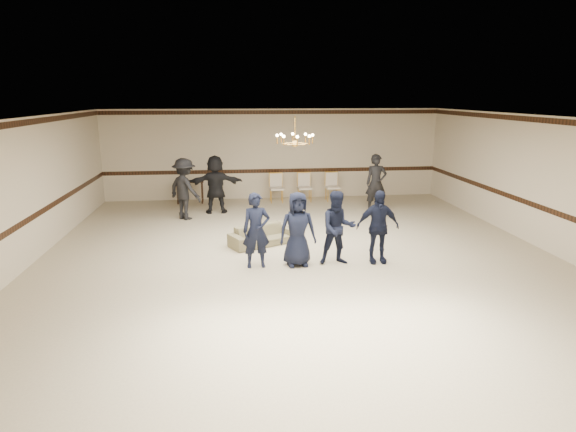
# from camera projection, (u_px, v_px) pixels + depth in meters

# --- Properties ---
(room) EXTENTS (12.01, 14.01, 3.21)m
(room) POSITION_uv_depth(u_px,v_px,m) (301.00, 191.00, 10.81)
(room) COLOR beige
(room) RESTS_ON ground
(chair_rail) EXTENTS (12.00, 0.02, 0.14)m
(chair_rail) POSITION_uv_depth(u_px,v_px,m) (274.00, 171.00, 17.69)
(chair_rail) COLOR #331B0F
(chair_rail) RESTS_ON wall_back
(crown_molding) EXTENTS (12.00, 0.02, 0.14)m
(crown_molding) POSITION_uv_depth(u_px,v_px,m) (273.00, 112.00, 17.18)
(crown_molding) COLOR #331B0F
(crown_molding) RESTS_ON wall_back
(chandelier) EXTENTS (0.94, 0.94, 0.89)m
(chandelier) POSITION_uv_depth(u_px,v_px,m) (295.00, 130.00, 11.46)
(chandelier) COLOR gold
(chandelier) RESTS_ON ceiling
(boy_a) EXTENTS (0.63, 0.44, 1.65)m
(boy_a) POSITION_uv_depth(u_px,v_px,m) (256.00, 231.00, 10.55)
(boy_a) COLOR black
(boy_a) RESTS_ON floor
(boy_b) EXTENTS (0.85, 0.59, 1.65)m
(boy_b) POSITION_uv_depth(u_px,v_px,m) (298.00, 229.00, 10.65)
(boy_b) COLOR black
(boy_b) RESTS_ON floor
(boy_c) EXTENTS (0.80, 0.63, 1.65)m
(boy_c) POSITION_uv_depth(u_px,v_px,m) (338.00, 228.00, 10.75)
(boy_c) COLOR black
(boy_c) RESTS_ON floor
(boy_d) EXTENTS (0.97, 0.40, 1.65)m
(boy_d) POSITION_uv_depth(u_px,v_px,m) (378.00, 227.00, 10.85)
(boy_d) COLOR black
(boy_d) RESTS_ON floor
(settee) EXTENTS (1.79, 1.33, 0.49)m
(settee) POSITION_uv_depth(u_px,v_px,m) (262.00, 235.00, 12.27)
(settee) COLOR #6A6546
(settee) RESTS_ON floor
(adult_left) EXTENTS (1.35, 1.32, 1.85)m
(adult_left) POSITION_uv_depth(u_px,v_px,m) (185.00, 189.00, 14.66)
(adult_left) COLOR black
(adult_left) RESTS_ON floor
(adult_mid) EXTENTS (1.73, 0.60, 1.85)m
(adult_mid) POSITION_uv_depth(u_px,v_px,m) (216.00, 184.00, 15.44)
(adult_mid) COLOR black
(adult_mid) RESTS_ON floor
(adult_right) EXTENTS (0.69, 0.46, 1.85)m
(adult_right) POSITION_uv_depth(u_px,v_px,m) (376.00, 183.00, 15.62)
(adult_right) COLOR black
(adult_right) RESTS_ON floor
(banquet_chair_left) EXTENTS (0.52, 0.52, 0.99)m
(banquet_chair_left) POSITION_uv_depth(u_px,v_px,m) (276.00, 188.00, 17.11)
(banquet_chair_left) COLOR beige
(banquet_chair_left) RESTS_ON floor
(banquet_chair_mid) EXTENTS (0.51, 0.51, 0.99)m
(banquet_chair_mid) POSITION_uv_depth(u_px,v_px,m) (305.00, 188.00, 17.22)
(banquet_chair_mid) COLOR beige
(banquet_chair_mid) RESTS_ON floor
(banquet_chair_right) EXTENTS (0.50, 0.50, 0.99)m
(banquet_chair_right) POSITION_uv_depth(u_px,v_px,m) (332.00, 187.00, 17.33)
(banquet_chair_right) COLOR beige
(banquet_chair_right) RESTS_ON floor
(console_table) EXTENTS (0.96, 0.47, 0.79)m
(console_table) POSITION_uv_depth(u_px,v_px,m) (190.00, 192.00, 16.99)
(console_table) COLOR black
(console_table) RESTS_ON floor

